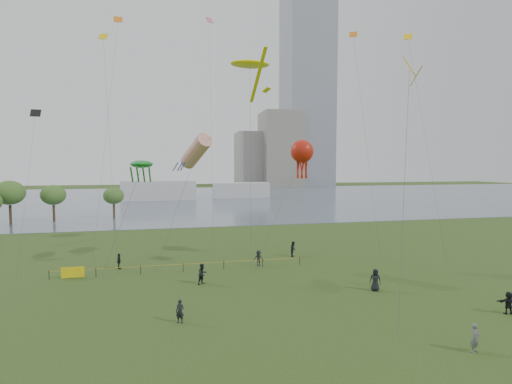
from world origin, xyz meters
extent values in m
plane|color=#223812|center=(0.00, 0.00, 0.00)|extent=(400.00, 400.00, 0.00)
cube|color=slate|center=(0.00, 100.00, 0.02)|extent=(400.00, 120.00, 0.08)
cube|color=gray|center=(62.00, 168.00, 60.00)|extent=(24.00, 24.00, 120.00)
cube|color=gray|center=(46.00, 162.00, 19.00)|extent=(20.00, 20.00, 38.00)
cube|color=gray|center=(32.00, 168.00, 14.00)|extent=(16.00, 18.00, 28.00)
cube|color=silver|center=(-12.00, 95.00, 3.00)|extent=(22.00, 8.00, 6.00)
cube|color=silver|center=(14.00, 98.00, 2.50)|extent=(18.00, 7.00, 5.00)
cylinder|color=#372A19|center=(-19.20, 55.26, 1.39)|extent=(0.44, 0.44, 2.79)
ellipsoid|color=#456B2A|center=(-19.20, 55.26, 4.52)|extent=(3.96, 3.96, 3.34)
cylinder|color=#372A19|center=(-29.45, 52.81, 1.55)|extent=(0.44, 0.44, 3.09)
ellipsoid|color=#456B2A|center=(-29.45, 52.81, 5.02)|extent=(4.40, 4.40, 3.71)
cylinder|color=#372A19|center=(-35.62, 49.98, 1.76)|extent=(0.44, 0.44, 3.53)
ellipsoid|color=#456B2A|center=(-35.62, 49.98, 5.72)|extent=(5.01, 5.01, 4.23)
cylinder|color=black|center=(-18.47, 13.88, 0.42)|extent=(0.07, 0.07, 0.85)
cylinder|color=black|center=(-14.47, 13.88, 0.42)|extent=(0.07, 0.07, 0.85)
cylinder|color=black|center=(-10.47, 13.88, 0.42)|extent=(0.07, 0.07, 0.85)
cylinder|color=black|center=(-6.47, 13.88, 0.42)|extent=(0.07, 0.07, 0.85)
cylinder|color=black|center=(-2.47, 13.88, 0.42)|extent=(0.07, 0.07, 0.85)
cylinder|color=black|center=(1.53, 13.88, 0.42)|extent=(0.07, 0.07, 0.85)
cylinder|color=black|center=(5.53, 13.88, 0.42)|extent=(0.07, 0.07, 0.85)
cylinder|color=gold|center=(-6.47, 13.88, 0.75)|extent=(24.00, 0.03, 0.03)
cube|color=yellow|center=(-16.47, 13.88, 0.55)|extent=(2.00, 0.04, 1.00)
imported|color=#57585E|center=(9.04, -5.62, 0.81)|extent=(0.70, 0.62, 1.63)
imported|color=black|center=(-4.88, 9.64, 0.90)|extent=(1.11, 1.08, 1.81)
imported|color=black|center=(1.22, 14.43, 0.81)|extent=(1.20, 0.97, 1.62)
imported|color=black|center=(-12.75, 16.25, 0.79)|extent=(0.42, 0.93, 1.57)
imported|color=black|center=(9.00, 4.85, 0.92)|extent=(1.07, 0.97, 1.84)
imported|color=black|center=(15.54, -1.55, 0.79)|extent=(1.53, 0.79, 1.58)
imported|color=black|center=(-6.90, 1.79, 0.78)|extent=(0.66, 0.55, 1.55)
imported|color=black|center=(6.01, 17.49, 0.87)|extent=(0.96, 1.05, 1.75)
cylinder|color=#3F3F42|center=(0.66, 15.77, 11.01)|extent=(1.66, 8.64, 22.04)
ellipsoid|color=#FFEC0D|center=(1.47, 20.08, 22.03)|extent=(4.56, 2.85, 0.71)
cube|color=#FFEC0D|center=(1.47, 15.88, 19.63)|extent=(0.36, 6.98, 4.09)
cube|color=#FFEC0D|center=(1.47, 12.08, 17.53)|extent=(0.95, 0.95, 0.42)
cylinder|color=#3F3F42|center=(-7.05, 15.57, 5.94)|extent=(4.25, 2.56, 11.88)
cylinder|color=red|center=(-4.94, 16.84, 11.87)|extent=(3.49, 4.97, 3.68)
cylinder|color=blue|center=(-6.34, 15.64, 10.27)|extent=(0.60, 1.13, 0.88)
cylinder|color=blue|center=(-6.62, 16.02, 10.27)|extent=(0.60, 1.13, 0.88)
cylinder|color=blue|center=(-7.06, 15.87, 10.27)|extent=(0.60, 1.13, 0.88)
cylinder|color=blue|center=(-7.06, 15.40, 10.27)|extent=(0.60, 1.13, 0.88)
cylinder|color=blue|center=(-6.62, 15.26, 10.27)|extent=(0.60, 1.13, 0.88)
cylinder|color=#3F3F42|center=(-12.14, 14.85, 5.26)|extent=(3.64, 2.34, 10.54)
ellipsoid|color=#167C25|center=(-10.33, 16.00, 10.53)|extent=(2.15, 3.87, 0.75)
cylinder|color=#167C25|center=(-11.13, 14.40, 9.53)|extent=(0.16, 1.79, 1.54)
cylinder|color=#167C25|center=(-10.58, 14.40, 9.53)|extent=(0.16, 1.79, 1.54)
cylinder|color=#167C25|center=(-10.03, 14.40, 9.53)|extent=(0.16, 1.79, 1.54)
cylinder|color=#167C25|center=(-9.48, 14.40, 9.53)|extent=(0.16, 1.79, 1.54)
cylinder|color=#3F3F42|center=(3.33, 14.16, 5.96)|extent=(5.78, 2.45, 11.92)
sphere|color=#B81C0D|center=(6.21, 15.37, 11.91)|extent=(2.46, 2.46, 2.46)
cylinder|color=#B81C0D|center=(6.71, 15.37, 10.31)|extent=(0.18, 0.54, 2.60)
cylinder|color=#B81C0D|center=(6.46, 15.80, 10.31)|extent=(0.49, 0.36, 2.61)
cylinder|color=#B81C0D|center=(5.96, 15.80, 10.31)|extent=(0.49, 0.36, 2.61)
cylinder|color=#B81C0D|center=(5.71, 15.37, 10.31)|extent=(0.18, 0.54, 2.60)
cylinder|color=#B81C0D|center=(5.96, 14.93, 10.31)|extent=(0.49, 0.36, 2.61)
cylinder|color=#B81C0D|center=(6.46, 14.93, 10.31)|extent=(0.49, 0.36, 2.61)
cylinder|color=#3F3F42|center=(9.01, 1.20, 9.28)|extent=(6.08, 8.45, 18.58)
cube|color=#F0A915|center=(12.03, 5.41, 18.57)|extent=(1.68, 1.68, 1.37)
cylinder|color=#F0A915|center=(12.03, 4.51, 17.57)|extent=(0.08, 1.58, 1.35)
cube|color=yellow|center=(-14.38, 20.52, 24.13)|extent=(1.04, 1.00, 0.76)
cube|color=orange|center=(13.69, 18.93, 25.88)|extent=(0.93, 0.60, 0.76)
cube|color=#E5598C|center=(-2.61, 25.66, 28.72)|extent=(1.05, 0.96, 0.76)
cube|color=yellow|center=(17.54, 13.88, 24.21)|extent=(0.97, 0.68, 0.76)
cube|color=black|center=(-20.19, 17.36, 15.45)|extent=(1.05, 0.91, 0.76)
cube|color=orange|center=(-12.88, 20.76, 26.12)|extent=(1.01, 0.76, 0.76)
camera|label=1|loc=(-7.04, -22.48, 10.28)|focal=26.00mm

